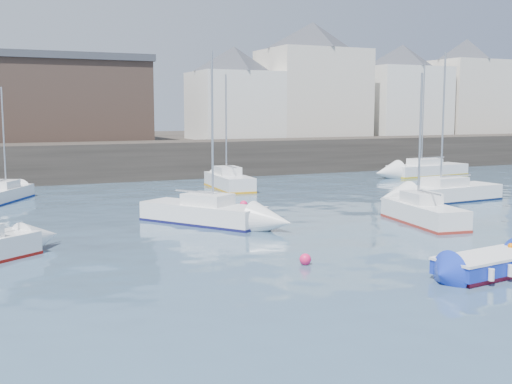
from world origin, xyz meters
name	(u,v)px	position (x,y,z in m)	size (l,w,h in m)	color
water	(404,277)	(0.00, 0.00, 0.00)	(220.00, 220.00, 0.00)	#2D4760
quay_wall	(141,160)	(0.00, 35.00, 1.50)	(90.00, 5.00, 3.00)	#28231E
land_strip	(100,150)	(0.00, 53.00, 1.40)	(90.00, 32.00, 2.80)	#28231E
bldg_east_a	(312,79)	(20.00, 42.00, 8.81)	(13.36, 13.36, 11.80)	beige
bldg_east_b	(402,90)	(31.00, 41.50, 7.87)	(11.88, 11.88, 9.95)	white
bldg_east_c	(465,86)	(40.00, 41.50, 8.37)	(11.14, 11.14, 10.95)	beige
bldg_east_d	(234,92)	(11.00, 41.50, 7.36)	(11.14, 11.14, 8.95)	white
warehouse	(51,99)	(-6.00, 43.00, 6.62)	(16.40, 10.40, 7.60)	#3D2D26
blue_dinghy	(487,264)	(2.66, -1.01, 0.41)	(4.06, 2.28, 0.74)	maroon
sailboat_b	(203,213)	(-2.60, 12.59, 0.55)	(5.30, 6.58, 8.37)	white
sailboat_c	(423,213)	(7.24, 8.00, 0.56)	(2.59, 5.80, 7.38)	white
sailboat_d	(448,192)	(13.83, 13.81, 0.55)	(7.23, 2.84, 9.01)	white
sailboat_f	(229,181)	(3.89, 25.34, 0.57)	(2.48, 6.37, 8.11)	white
sailboat_g	(427,169)	(23.07, 27.11, 0.54)	(7.69, 3.15, 9.47)	white
sailboat_h	(3,194)	(-11.23, 25.11, 0.46)	(4.17, 5.59, 6.99)	white
buoy_near	(305,265)	(-2.13, 2.95, 0.00)	(0.43, 0.43, 0.43)	#FC1F5F
buoy_mid	(440,219)	(8.89, 8.71, 0.00)	(0.38, 0.38, 0.38)	#FC1F5F
buoy_far	(244,208)	(1.23, 16.43, 0.00)	(0.46, 0.46, 0.46)	#FC1F5F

